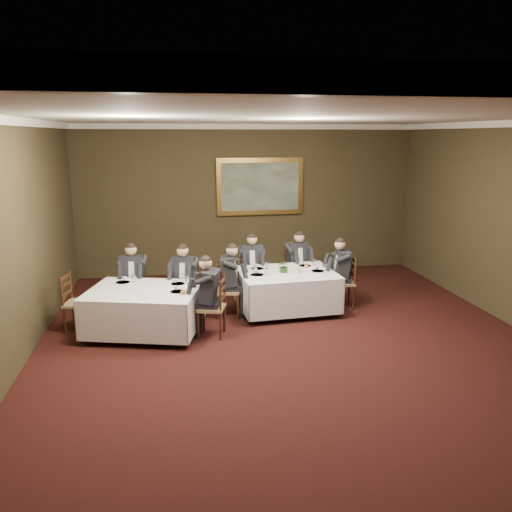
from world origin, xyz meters
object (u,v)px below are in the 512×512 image
object	(u,v)px
chair_main_endleft	(228,301)
diner_main_endleft	(228,289)
diner_main_backright	(297,271)
chair_sec_endright	(212,319)
table_second	(144,307)
chair_main_backleft	(251,284)
chair_main_endright	(343,292)
painting	(260,187)
diner_main_endright	(343,281)
candlestick	(299,264)
chair_sec_backleft	(135,298)
table_main	(287,288)
chair_sec_backright	(186,300)
centerpiece	(284,265)
diner_sec_backright	(185,288)
diner_main_backleft	(251,274)
chair_main_backright	(296,281)
diner_sec_endright	(211,306)
diner_sec_backleft	(134,287)

from	to	relation	value
chair_main_endleft	diner_main_endleft	world-z (taller)	diner_main_endleft
diner_main_backright	chair_sec_endright	size ratio (longest dim) A/B	1.35
table_second	chair_main_backleft	world-z (taller)	chair_main_backleft
chair_sec_endright	diner_main_backright	bearing A→B (deg)	-28.98
table_second	chair_main_endright	bearing A→B (deg)	10.92
diner_main_backright	painting	distance (m)	2.52
diner_main_backright	diner_main_endright	bearing A→B (deg)	113.81
candlestick	table_second	bearing A→B (deg)	-168.05
chair_sec_backleft	candlestick	xyz separation A→B (m)	(3.04, -0.43, 0.64)
table_main	diner_main_endleft	bearing A→B (deg)	-176.64
chair_main_endleft	chair_sec_backright	bearing A→B (deg)	-94.53
chair_sec_backleft	centerpiece	world-z (taller)	centerpiece
chair_sec_backleft	diner_sec_backright	size ratio (longest dim) A/B	0.74
table_main	diner_main_backleft	world-z (taller)	diner_main_backleft
chair_main_endright	diner_sec_backright	bearing A→B (deg)	96.30
chair_main_backright	painting	bearing A→B (deg)	-92.38
chair_main_backright	diner_sec_endright	bearing A→B (deg)	29.83
chair_sec_endright	chair_main_backright	bearing A→B (deg)	-28.76
chair_main_backright	table_main	bearing A→B (deg)	51.10
chair_sec_backright	candlestick	size ratio (longest dim) A/B	2.26
table_main	chair_sec_endright	bearing A→B (deg)	-147.34
diner_main_backleft	chair_main_backright	distance (m)	0.99
table_main	chair_main_backright	world-z (taller)	chair_main_backright
chair_sec_backleft	table_second	bearing A→B (deg)	109.03
diner_main_backright	diner_main_endright	xyz separation A→B (m)	(0.69, -0.87, 0.00)
diner_main_backright	chair_sec_backright	size ratio (longest dim) A/B	1.35
chair_main_backleft	chair_main_endright	world-z (taller)	same
chair_main_endleft	centerpiece	world-z (taller)	centerpiece
chair_sec_backleft	diner_sec_backright	xyz separation A→B (m)	(0.94, -0.26, 0.23)
chair_main_backright	diner_main_backright	world-z (taller)	diner_main_backright
chair_main_backleft	chair_main_endright	bearing A→B (deg)	155.06
chair_main_backleft	diner_sec_backleft	distance (m)	2.37
diner_sec_endright	chair_sec_backright	bearing A→B (deg)	36.19
diner_sec_endright	diner_main_backleft	bearing A→B (deg)	-11.43
table_main	chair_main_backright	bearing A→B (deg)	65.87
chair_main_endright	chair_sec_backright	distance (m)	3.01
chair_main_backleft	table_second	bearing A→B (deg)	38.27
diner_sec_backright	diner_main_endleft	bearing A→B (deg)	-172.00
diner_sec_backright	painting	bearing A→B (deg)	-103.60
chair_main_endleft	chair_sec_backright	world-z (taller)	same
diner_main_backright	diner_sec_backright	world-z (taller)	same
diner_sec_backleft	diner_sec_backright	xyz separation A→B (m)	(0.94, -0.25, 0.00)
table_second	diner_sec_backright	xyz separation A→B (m)	(0.71, 0.76, 0.06)
chair_sec_endright	candlestick	xyz separation A→B (m)	(1.70, 0.89, 0.64)
diner_sec_endright	painting	bearing A→B (deg)	-4.98
table_main	chair_sec_backleft	bearing A→B (deg)	172.51
chair_main_backleft	centerpiece	world-z (taller)	centerpiece
diner_main_endleft	diner_main_backleft	bearing A→B (deg)	157.20
diner_sec_backright	diner_main_backleft	bearing A→B (deg)	-129.65
chair_main_backright	diner_sec_backright	distance (m)	2.47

